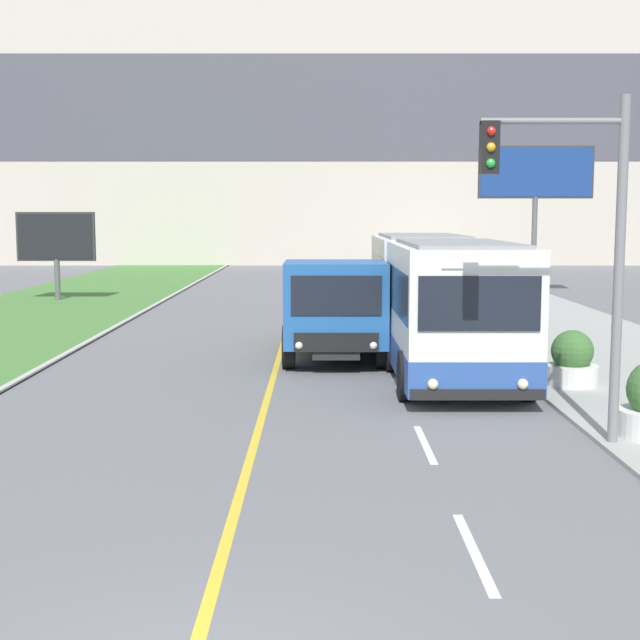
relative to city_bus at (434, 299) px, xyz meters
name	(u,v)px	position (x,y,z in m)	size (l,w,h in m)	color
apartment_block_background	(304,121)	(-3.96, 46.01, 9.04)	(80.00, 8.04, 21.23)	beige
city_bus	(434,299)	(0.00, 0.00, 0.00)	(2.69, 12.13, 3.10)	white
dump_truck	(333,311)	(-2.53, 0.06, -0.30)	(2.54, 6.64, 2.54)	black
traffic_light_mast	(575,225)	(1.08, -8.26, 1.93)	(2.28, 0.32, 5.49)	slate
billboard_large	(534,179)	(6.75, 18.15, 3.67)	(5.14, 0.24, 6.70)	#59595B
billboard_small	(54,239)	(-14.15, 15.93, 1.04)	(3.33, 0.24, 3.77)	#59595B
planter_round_second	(570,361)	(2.42, -3.55, -0.99)	(1.11, 1.11, 1.17)	silver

